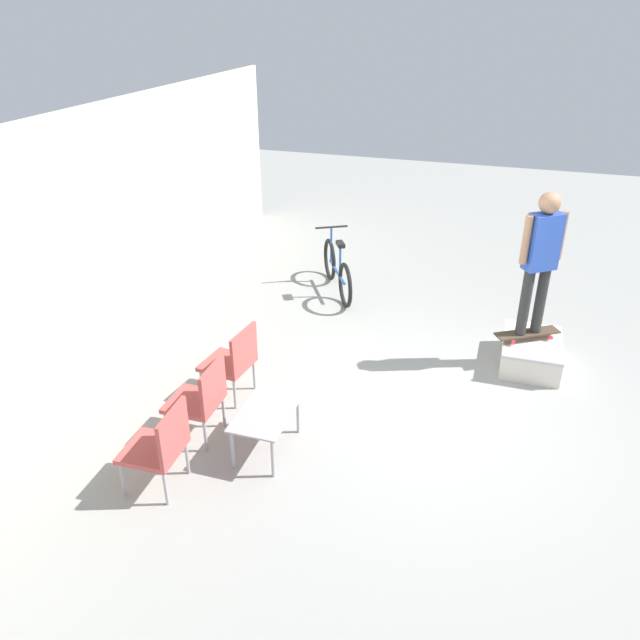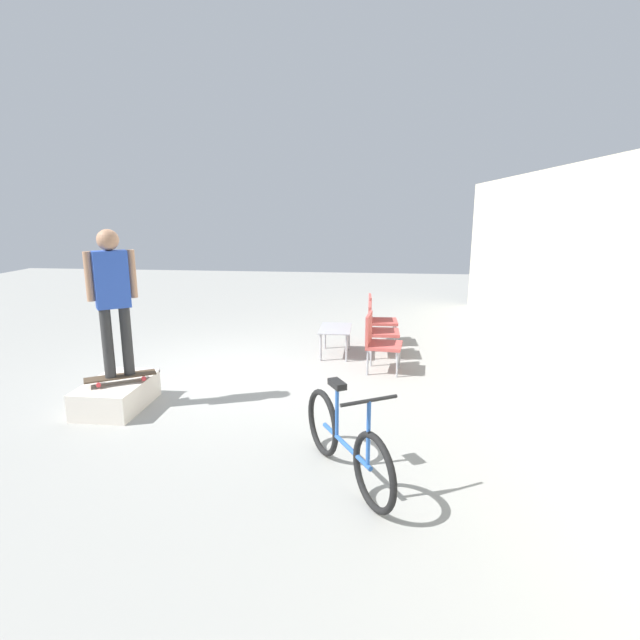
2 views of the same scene
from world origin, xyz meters
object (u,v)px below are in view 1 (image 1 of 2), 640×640
object	(u,v)px
person_skater	(541,253)
patio_chair_right	(234,359)
patio_chair_left	(161,444)
coffee_table	(266,417)
patio_chair_center	(201,397)
bicycle	(337,270)
skate_ramp_box	(531,352)
skateboard_on_ramp	(527,333)

from	to	relation	value
person_skater	patio_chair_right	distance (m)	3.80
person_skater	patio_chair_right	world-z (taller)	person_skater
person_skater	patio_chair_left	distance (m)	4.77
coffee_table	person_skater	bearing A→B (deg)	-43.43
patio_chair_center	bicycle	bearing A→B (deg)	174.93
coffee_table	patio_chair_right	xyz separation A→B (m)	(0.80, 0.72, 0.09)
patio_chair_left	patio_chair_center	xyz separation A→B (m)	(0.80, -0.00, 0.00)
patio_chair_right	patio_chair_left	bearing A→B (deg)	6.55
patio_chair_left	patio_chair_right	world-z (taller)	same
person_skater	patio_chair_left	size ratio (longest dim) A/B	2.00
skate_ramp_box	skateboard_on_ramp	bearing A→B (deg)	79.34
skate_ramp_box	patio_chair_center	xyz separation A→B (m)	(-2.59, 3.27, 0.33)
coffee_table	patio_chair_left	bearing A→B (deg)	138.27
person_skater	patio_chair_right	bearing A→B (deg)	173.70
patio_chair_center	bicycle	world-z (taller)	bicycle
skate_ramp_box	patio_chair_center	size ratio (longest dim) A/B	1.16
skateboard_on_ramp	patio_chair_center	world-z (taller)	patio_chair_center
skate_ramp_box	patio_chair_left	world-z (taller)	patio_chair_left
patio_chair_left	bicycle	distance (m)	4.77
patio_chair_left	bicycle	size ratio (longest dim) A/B	0.58
coffee_table	patio_chair_center	size ratio (longest dim) A/B	0.93
person_skater	bicycle	xyz separation A→B (m)	(1.35, 2.88, -1.13)
skate_ramp_box	person_skater	size ratio (longest dim) A/B	0.58
skateboard_on_ramp	patio_chair_left	size ratio (longest dim) A/B	0.91
patio_chair_left	patio_chair_center	distance (m)	0.80
skateboard_on_ramp	patio_chair_center	distance (m)	4.11
patio_chair_center	person_skater	bearing A→B (deg)	128.66
skateboard_on_ramp	person_skater	xyz separation A→B (m)	(0.00, -0.00, 1.07)
skateboard_on_ramp	patio_chair_center	xyz separation A→B (m)	(-2.61, 3.18, 0.08)
patio_chair_left	patio_chair_right	distance (m)	1.60
skate_ramp_box	skateboard_on_ramp	xyz separation A→B (m)	(0.02, 0.08, 0.25)
patio_chair_left	patio_chair_right	size ratio (longest dim) A/B	1.00
skate_ramp_box	coffee_table	bearing A→B (deg)	135.44
skate_ramp_box	patio_chair_left	distance (m)	4.72
patio_chair_center	patio_chair_right	distance (m)	0.79
skateboard_on_ramp	patio_chair_right	world-z (taller)	patio_chair_right
skate_ramp_box	patio_chair_left	bearing A→B (deg)	136.09
coffee_table	patio_chair_left	size ratio (longest dim) A/B	0.93
coffee_table	patio_chair_right	world-z (taller)	patio_chair_right
skateboard_on_ramp	skate_ramp_box	bearing A→B (deg)	-42.79
patio_chair_left	coffee_table	bearing A→B (deg)	135.88
patio_chair_right	bicycle	bearing A→B (deg)	-179.00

